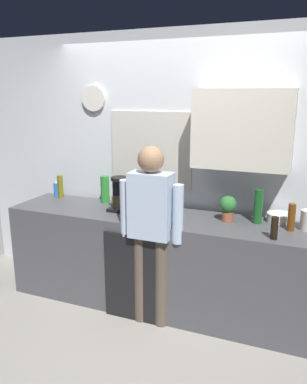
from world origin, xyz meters
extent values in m
plane|color=#9E998E|center=(0.00, 0.00, 0.00)|extent=(8.00, 8.00, 0.00)
cube|color=#4C4C51|center=(0.00, 0.30, 0.46)|extent=(3.04, 0.64, 0.91)
cube|color=black|center=(-0.16, -0.03, 0.41)|extent=(0.56, 0.02, 0.82)
cube|color=silver|center=(0.00, 0.73, 1.30)|extent=(4.64, 0.10, 2.60)
cube|color=beige|center=(-0.28, 0.67, 1.46)|extent=(0.86, 0.02, 0.76)
cube|color=#8CA5C6|center=(-0.28, 0.67, 1.46)|extent=(0.80, 0.02, 0.70)
cube|color=silver|center=(0.64, 0.52, 1.71)|extent=(0.84, 0.32, 0.68)
cylinder|color=silver|center=(-0.90, 0.66, 1.96)|extent=(0.26, 0.03, 0.26)
cube|color=black|center=(-0.45, 0.32, 0.93)|extent=(0.20, 0.20, 0.03)
cube|color=black|center=(-0.45, 0.38, 1.08)|extent=(0.18, 0.08, 0.28)
cylinder|color=black|center=(-0.45, 0.29, 1.00)|extent=(0.11, 0.11, 0.11)
cylinder|color=black|center=(-0.45, 0.32, 1.23)|extent=(0.17, 0.17, 0.03)
cylinder|color=olive|center=(-1.26, 0.50, 1.04)|extent=(0.06, 0.06, 0.25)
cylinder|color=#195923|center=(0.83, 0.43, 1.06)|extent=(0.07, 0.07, 0.30)
cylinder|color=#2D8C33|center=(-0.72, 0.52, 1.05)|extent=(0.09, 0.09, 0.28)
cylinder|color=brown|center=(1.11, 0.34, 1.03)|extent=(0.06, 0.06, 0.23)
cylinder|color=black|center=(1.00, 0.09, 1.00)|extent=(0.06, 0.06, 0.18)
cylinder|color=yellow|center=(-0.59, 0.48, 0.96)|extent=(0.07, 0.07, 0.08)
cylinder|color=white|center=(1.01, 0.53, 0.95)|extent=(0.22, 0.22, 0.08)
cylinder|color=#9E5638|center=(0.58, 0.38, 0.96)|extent=(0.10, 0.10, 0.09)
sphere|color=#2D7233|center=(0.58, 0.38, 1.07)|extent=(0.15, 0.15, 0.15)
cylinder|color=blue|center=(-1.34, 0.53, 0.99)|extent=(0.06, 0.06, 0.15)
cone|color=white|center=(-1.34, 0.53, 1.08)|extent=(0.02, 0.02, 0.03)
cylinder|color=brown|center=(-0.10, 0.00, 0.41)|extent=(0.12, 0.12, 0.82)
cylinder|color=brown|center=(0.10, 0.00, 0.41)|extent=(0.12, 0.12, 0.82)
cube|color=silver|center=(0.00, 0.00, 1.10)|extent=(0.36, 0.20, 0.56)
sphere|color=#A57A59|center=(0.00, 0.00, 1.49)|extent=(0.22, 0.22, 0.22)
cylinder|color=silver|center=(-0.24, 0.00, 1.05)|extent=(0.09, 0.09, 0.50)
cylinder|color=silver|center=(0.24, 0.00, 1.05)|extent=(0.09, 0.09, 0.50)
camera|label=1|loc=(1.17, -2.85, 2.01)|focal=35.86mm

